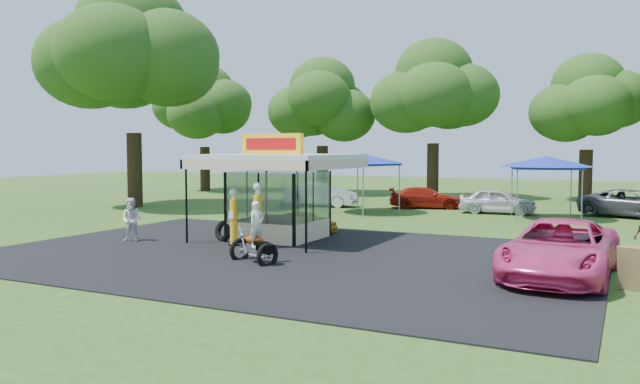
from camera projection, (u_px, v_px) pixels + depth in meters
The scene contains 22 objects.
ground at pixel (254, 265), 19.37m from camera, with size 120.00×120.00×0.00m, color #2F4E18.
asphalt_apron at pixel (286, 254), 21.16m from camera, with size 20.00×14.00×0.04m, color black.
gas_station_kiosk at pixel (279, 195), 24.60m from camera, with size 5.40×5.40×4.18m.
gas_pump_left at pixel (234, 219), 22.87m from camera, with size 0.40×0.40×2.15m.
gas_pump_right at pixel (258, 217), 22.23m from camera, with size 0.45×0.45×2.41m.
motorcycle at pixel (256, 238), 19.49m from camera, with size 1.80×1.32×2.04m.
spare_tires at pixel (223, 231), 24.21m from camera, with size 1.01×0.71×0.83m.
a_frame_sign at pixel (632, 268), 15.80m from camera, with size 0.68×0.69×1.13m.
kiosk_car at pixel (305, 222), 26.66m from camera, with size 1.13×2.82×0.96m, color yellow.
pink_sedan at pixel (560, 249), 17.26m from camera, with size 2.70×5.86×1.63m, color #E33D7E.
spectator_west at pixel (132, 220), 24.02m from camera, with size 0.83×0.65×1.70m, color white.
bg_car_a at pixel (321, 195), 38.74m from camera, with size 1.56×4.48×1.48m, color silver.
bg_car_b at pixel (426, 198), 37.58m from camera, with size 1.79×4.39×1.27m, color #9B190B.
bg_car_c at pixel (498, 201), 34.47m from camera, with size 1.66×4.11×1.40m, color silver.
bg_car_d at pixel (633, 204), 32.53m from camera, with size 2.43×5.26×1.46m, color #4C4C4E.
tent_west at pixel (360, 159), 34.89m from camera, with size 4.78×4.78×3.34m.
tent_east at pixel (546, 162), 31.66m from camera, with size 4.61×4.61×3.22m.
oak_far_a at pixel (204, 112), 52.94m from camera, with size 8.85×8.85×10.49m.
oak_far_b at pixel (322, 109), 49.45m from camera, with size 8.87×8.87×10.57m.
oak_far_c at pixel (434, 99), 45.17m from camera, with size 9.58×9.58×11.29m.
oak_far_d at pixel (587, 109), 42.33m from camera, with size 8.25×8.25×9.82m.
oak_near at pixel (133, 69), 37.93m from camera, with size 11.71×11.71×13.48m.
Camera 1 is at (10.39, -16.24, 3.60)m, focal length 35.00 mm.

